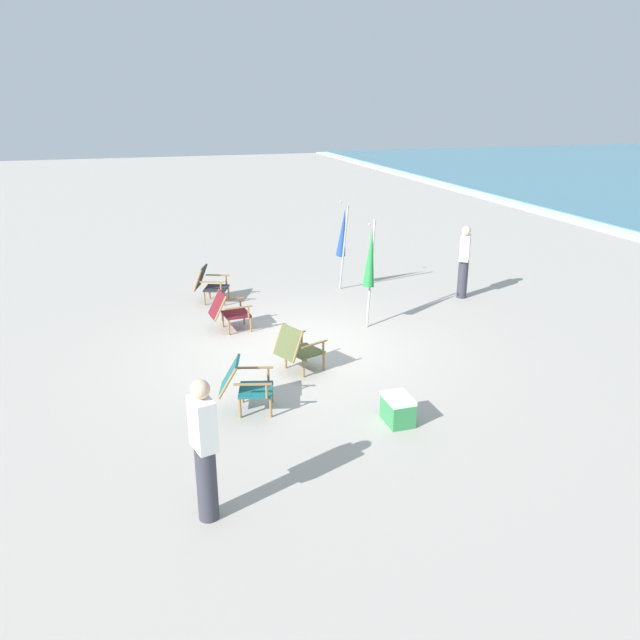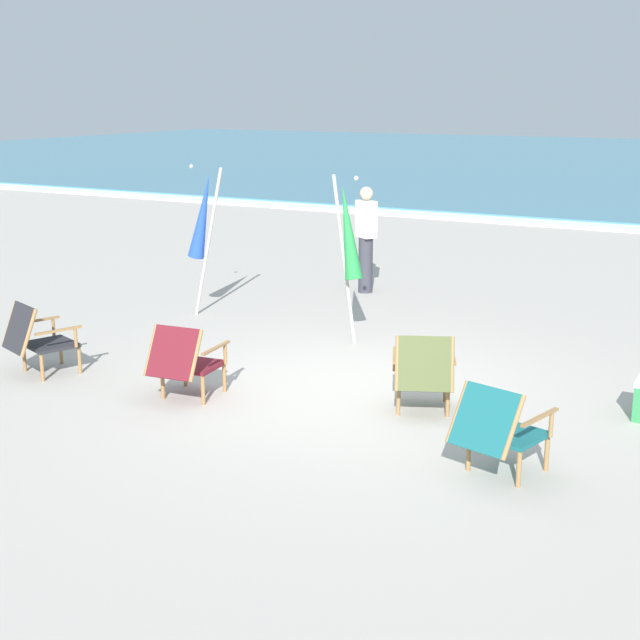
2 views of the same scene
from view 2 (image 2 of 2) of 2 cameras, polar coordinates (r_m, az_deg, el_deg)
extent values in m
plane|color=#B2AAA0|center=(9.30, 1.61, -4.51)|extent=(80.00, 80.00, 0.00)
cube|color=white|center=(21.54, 17.56, 5.75)|extent=(80.00, 1.10, 0.06)
cube|color=maroon|center=(9.15, -8.11, -2.88)|extent=(0.56, 0.53, 0.04)
cube|color=maroon|center=(8.79, -9.38, -2.09)|extent=(0.52, 0.32, 0.48)
cylinder|color=olive|center=(9.49, -8.62, -3.28)|extent=(0.04, 0.04, 0.32)
cylinder|color=olive|center=(9.26, -6.15, -3.64)|extent=(0.04, 0.04, 0.32)
cylinder|color=olive|center=(9.14, -10.04, -4.02)|extent=(0.04, 0.04, 0.32)
cylinder|color=olive|center=(8.90, -7.50, -4.42)|extent=(0.04, 0.04, 0.32)
cube|color=olive|center=(9.21, -9.72, -1.39)|extent=(0.08, 0.53, 0.02)
cylinder|color=olive|center=(9.39, -9.08, -1.75)|extent=(0.04, 0.04, 0.22)
cube|color=olive|center=(8.93, -6.69, -1.79)|extent=(0.08, 0.53, 0.02)
cylinder|color=olive|center=(9.12, -6.08, -2.15)|extent=(0.04, 0.04, 0.22)
cylinder|color=olive|center=(8.92, -10.76, -1.89)|extent=(0.07, 0.28, 0.48)
cylinder|color=olive|center=(8.66, -7.95, -2.28)|extent=(0.07, 0.28, 0.48)
cube|color=#515B33|center=(8.75, 6.61, -3.64)|extent=(0.67, 0.65, 0.04)
cube|color=#515B33|center=(8.35, 6.71, -2.80)|extent=(0.55, 0.41, 0.49)
cylinder|color=olive|center=(9.00, 5.05, -4.16)|extent=(0.04, 0.04, 0.32)
cylinder|color=olive|center=(9.01, 8.03, -4.21)|extent=(0.04, 0.04, 0.32)
cylinder|color=olive|center=(8.59, 5.05, -5.07)|extent=(0.04, 0.04, 0.32)
cylinder|color=olive|center=(8.60, 8.18, -5.13)|extent=(0.04, 0.04, 0.32)
cube|color=olive|center=(8.66, 4.80, -2.26)|extent=(0.24, 0.50, 0.02)
cylinder|color=olive|center=(8.87, 4.79, -2.59)|extent=(0.04, 0.04, 0.22)
cube|color=olive|center=(8.67, 8.50, -2.33)|extent=(0.24, 0.50, 0.02)
cylinder|color=olive|center=(8.89, 8.41, -2.67)|extent=(0.04, 0.04, 0.22)
cylinder|color=olive|center=(8.34, 4.96, -2.77)|extent=(0.13, 0.24, 0.49)
cylinder|color=olive|center=(8.36, 8.46, -2.84)|extent=(0.13, 0.24, 0.49)
cube|color=#196066|center=(7.45, 11.99, -7.13)|extent=(0.63, 0.60, 0.04)
cube|color=#196066|center=(7.07, 10.51, -6.27)|extent=(0.55, 0.41, 0.47)
cylinder|color=olive|center=(7.79, 11.30, -7.38)|extent=(0.04, 0.04, 0.32)
cylinder|color=olive|center=(7.58, 14.32, -8.20)|extent=(0.04, 0.04, 0.32)
cylinder|color=olive|center=(7.45, 9.50, -8.32)|extent=(0.04, 0.04, 0.32)
cylinder|color=olive|center=(7.23, 12.61, -9.23)|extent=(0.04, 0.04, 0.32)
cube|color=olive|center=(7.49, 10.17, -5.11)|extent=(0.17, 0.52, 0.02)
cylinder|color=olive|center=(7.68, 10.91, -5.53)|extent=(0.04, 0.04, 0.22)
cube|color=olive|center=(7.22, 13.90, -6.06)|extent=(0.17, 0.52, 0.02)
cylinder|color=olive|center=(7.42, 14.57, -6.47)|extent=(0.04, 0.04, 0.22)
cylinder|color=olive|center=(7.20, 8.80, -5.81)|extent=(0.11, 0.29, 0.47)
cylinder|color=olive|center=(6.95, 12.28, -6.75)|extent=(0.11, 0.29, 0.47)
cube|color=#28282D|center=(10.23, -16.86, -1.51)|extent=(0.66, 0.63, 0.04)
cube|color=#28282D|center=(10.05, -18.70, -0.51)|extent=(0.54, 0.39, 0.50)
cylinder|color=olive|center=(10.56, -16.25, -1.87)|extent=(0.04, 0.04, 0.32)
cylinder|color=olive|center=(10.15, -15.14, -2.44)|extent=(0.04, 0.04, 0.32)
cylinder|color=olive|center=(10.40, -18.40, -2.28)|extent=(0.04, 0.04, 0.32)
cylinder|color=olive|center=(9.99, -17.37, -2.89)|extent=(0.04, 0.04, 0.32)
cube|color=olive|center=(10.42, -17.68, -0.03)|extent=(0.22, 0.51, 0.02)
cylinder|color=olive|center=(10.52, -16.69, -0.45)|extent=(0.04, 0.04, 0.22)
cube|color=olive|center=(9.92, -16.39, -0.65)|extent=(0.22, 0.51, 0.02)
cylinder|color=olive|center=(10.02, -15.37, -1.07)|extent=(0.04, 0.04, 0.22)
cylinder|color=olive|center=(10.28, -19.24, -0.23)|extent=(0.12, 0.23, 0.50)
cylinder|color=olive|center=(9.82, -18.13, -0.80)|extent=(0.12, 0.23, 0.50)
cylinder|color=#B7B2A8|center=(10.95, 1.56, 3.88)|extent=(0.51, 0.35, 2.04)
cone|color=#23843D|center=(10.82, 1.82, 5.65)|extent=(0.54, 0.46, 1.17)
sphere|color=#B7B2A8|center=(10.59, 2.34, 9.06)|extent=(0.06, 0.06, 0.06)
cylinder|color=#B7B2A8|center=(12.23, -7.16, 4.91)|extent=(0.52, 0.05, 2.06)
cone|color=blue|center=(12.23, -7.54, 6.59)|extent=(0.48, 0.23, 1.17)
sphere|color=#B7B2A8|center=(12.24, -8.24, 9.71)|extent=(0.06, 0.06, 0.06)
cylinder|color=#383842|center=(13.76, 2.93, 3.55)|extent=(0.22, 0.22, 0.86)
cube|color=white|center=(13.65, 2.97, 6.47)|extent=(0.39, 0.36, 0.56)
sphere|color=beige|center=(13.60, 2.99, 8.10)|extent=(0.20, 0.20, 0.20)
camera|label=1|loc=(8.12, 80.64, 11.62)|focal=35.00mm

